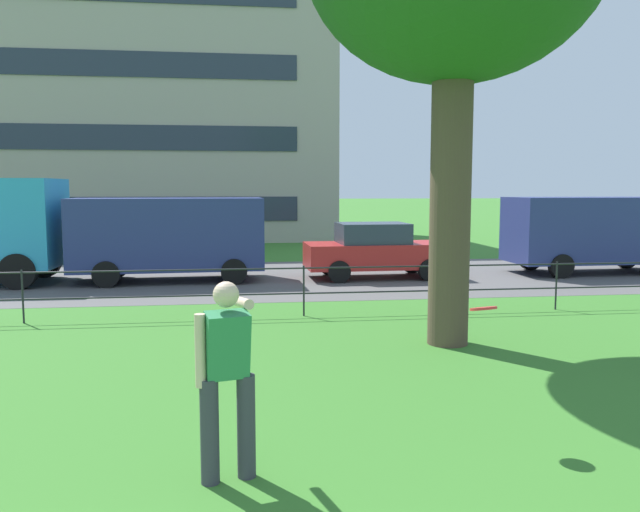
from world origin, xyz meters
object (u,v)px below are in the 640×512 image
Objects in this scene: person_thrower at (227,374)px; apartment_building_background at (87,109)px; car_red_far_right at (376,250)px; panel_van_right at (594,230)px; frisbee at (483,309)px; panel_van_far_left at (169,234)px.

person_thrower is 30.43m from apartment_building_background.
panel_van_right is (6.61, 0.20, 0.49)m from car_red_far_right.
frisbee is 0.01× the size of apartment_building_background.
panel_van_far_left reaches higher than car_red_far_right.
panel_van_right is at bearing 1.77° from car_red_far_right.
panel_van_far_left is 12.27m from panel_van_right.
person_thrower is 12.28m from panel_van_far_left.
panel_van_right is at bearing 0.38° from panel_van_far_left.
car_red_far_right is at bearing -178.23° from panel_van_right.
panel_van_far_left reaches higher than person_thrower.
apartment_building_background is (-11.33, 16.96, 5.71)m from car_red_far_right.
person_thrower is 16.16m from panel_van_right.
panel_van_far_left is (-4.25, 11.47, -0.04)m from frisbee.
panel_van_far_left is at bearing 178.75° from car_red_far_right.
frisbee is 0.07× the size of panel_van_right.
panel_van_far_left and panel_van_right have the same top height.
apartment_building_background reaches higher than car_red_far_right.
person_thrower is at bearing -75.72° from apartment_building_background.
panel_van_far_left is (-1.71, 12.15, 0.33)m from person_thrower.
car_red_far_right is at bearing -1.25° from panel_van_far_left.
apartment_building_background is at bearing 136.95° from panel_van_right.
person_thrower is at bearing -164.94° from frisbee.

